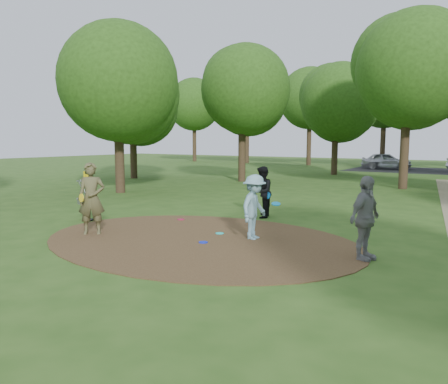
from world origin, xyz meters
The scene contains 13 objects.
ground centered at (0.00, 0.00, 0.00)m, with size 100.00×100.00×0.00m, color #2D5119.
dirt_clearing centered at (0.00, 0.00, 0.01)m, with size 8.40×8.40×0.02m, color #47301C.
parking_lot centered at (2.00, 30.00, 0.00)m, with size 14.00×8.00×0.01m, color black.
player_observer_with_disc centered at (-2.77, -0.98, 0.96)m, with size 0.83×0.80×1.92m.
player_throwing_with_disc centered at (1.14, 0.85, 0.83)m, with size 1.10×1.10×1.65m.
player_walking_with_disc centered at (-0.16, 3.71, 0.83)m, with size 0.88×0.98×1.66m.
player_waiting_with_disc centered at (4.00, 0.42, 0.89)m, with size 0.67×1.11×1.78m.
disc_ground_cyan centered at (0.08, 0.86, 0.03)m, with size 0.22×0.22×0.02m, color #1BDCD0.
disc_ground_blue centered at (0.31, -0.21, 0.03)m, with size 0.22×0.22×0.02m, color #0D22E8.
disc_ground_red centered at (-2.07, 1.91, 0.03)m, with size 0.22×0.22×0.02m, color #BA1242.
car_left centered at (-2.28, 30.36, 0.70)m, with size 1.65×4.11×1.40m, color #AFAFB7.
disc_golf_basket centered at (-4.50, 0.30, 0.87)m, with size 0.63×0.63×1.54m.
tree_ring centered at (1.26, 8.54, 5.12)m, with size 37.58×45.37×8.62m.
Camera 1 is at (6.39, -8.67, 2.52)m, focal length 35.00 mm.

